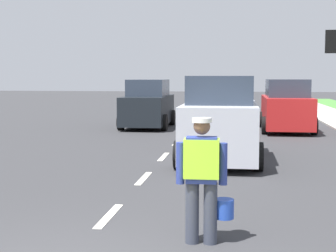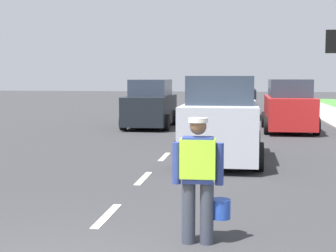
% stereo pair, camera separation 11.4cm
% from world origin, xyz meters
% --- Properties ---
extents(ground_plane, '(96.00, 96.00, 0.00)m').
position_xyz_m(ground_plane, '(0.00, 21.00, 0.00)').
color(ground_plane, '#333335').
extents(lane_center_line, '(0.14, 46.40, 0.01)m').
position_xyz_m(lane_center_line, '(0.00, 25.20, 0.00)').
color(lane_center_line, silver).
rests_on(lane_center_line, ground).
extents(road_worker, '(0.76, 0.38, 1.67)m').
position_xyz_m(road_worker, '(1.56, 1.60, 0.93)').
color(road_worker, '#383D4C').
rests_on(road_worker, ground).
extents(car_outgoing_far, '(1.94, 4.22, 2.23)m').
position_xyz_m(car_outgoing_far, '(1.92, 22.40, 1.03)').
color(car_outgoing_far, black).
rests_on(car_outgoing_far, ground).
extents(car_outgoing_ahead, '(2.09, 4.19, 2.22)m').
position_xyz_m(car_outgoing_ahead, '(1.56, 8.22, 1.03)').
color(car_outgoing_ahead, silver).
rests_on(car_outgoing_ahead, ground).
extents(car_oncoming_second, '(2.02, 4.12, 2.07)m').
position_xyz_m(car_oncoming_second, '(-1.84, 16.66, 0.96)').
color(car_oncoming_second, black).
rests_on(car_oncoming_second, ground).
extents(car_parked_far, '(2.05, 4.38, 2.09)m').
position_xyz_m(car_parked_far, '(3.95, 16.02, 0.97)').
color(car_parked_far, red).
rests_on(car_parked_far, ground).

